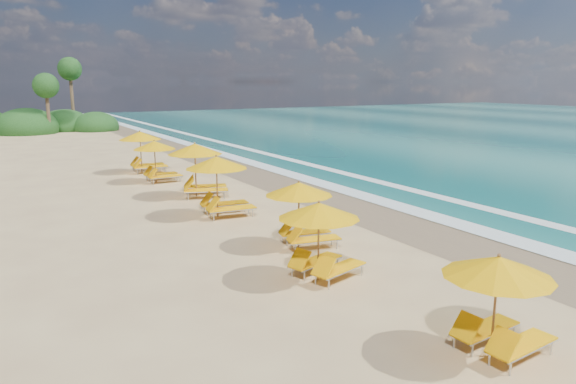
{
  "coord_description": "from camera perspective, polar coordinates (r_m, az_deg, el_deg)",
  "views": [
    {
      "loc": [
        -9.99,
        -17.33,
        5.39
      ],
      "look_at": [
        0.0,
        0.0,
        1.2
      ],
      "focal_mm": 32.87,
      "sensor_mm": 36.0,
      "label": 1
    }
  ],
  "objects": [
    {
      "name": "ground",
      "position": [
        20.71,
        0.0,
        -3.25
      ],
      "size": [
        160.0,
        160.0,
        0.0
      ],
      "primitive_type": "plane",
      "color": "#D0B77A",
      "rests_on": "ground"
    },
    {
      "name": "station_6",
      "position": [
        29.61,
        -13.85,
        3.55
      ],
      "size": [
        2.49,
        2.29,
        2.32
      ],
      "rotation": [
        0.0,
        0.0,
        -0.0
      ],
      "color": "olive",
      "rests_on": "ground"
    },
    {
      "name": "wet_sand",
      "position": [
        22.91,
        8.7,
        -1.9
      ],
      "size": [
        4.0,
        160.0,
        0.01
      ],
      "primitive_type": "cube",
      "color": "#8A7052",
      "rests_on": "ground"
    },
    {
      "name": "station_5",
      "position": [
        25.36,
        -9.53,
        2.78
      ],
      "size": [
        3.35,
        3.28,
        2.62
      ],
      "rotation": [
        0.0,
        0.0,
        -0.33
      ],
      "color": "olive",
      "rests_on": "ground"
    },
    {
      "name": "station_7",
      "position": [
        33.03,
        -15.31,
        4.53
      ],
      "size": [
        2.87,
        2.68,
        2.55
      ],
      "rotation": [
        0.0,
        0.0,
        -0.07
      ],
      "color": "olive",
      "rests_on": "ground"
    },
    {
      "name": "surf_foam",
      "position": [
        24.65,
        13.62,
        -1.07
      ],
      "size": [
        4.0,
        160.0,
        0.01
      ],
      "color": "white",
      "rests_on": "ground"
    },
    {
      "name": "station_4",
      "position": [
        21.52,
        -7.2,
        1.11
      ],
      "size": [
        2.92,
        2.75,
        2.53
      ],
      "rotation": [
        0.0,
        0.0,
        -0.11
      ],
      "color": "olive",
      "rests_on": "ground"
    },
    {
      "name": "station_3",
      "position": [
        17.39,
        1.71,
        -1.92
      ],
      "size": [
        2.72,
        2.6,
        2.25
      ],
      "rotation": [
        0.0,
        0.0,
        -0.2
      ],
      "color": "olive",
      "rests_on": "ground"
    },
    {
      "name": "station_2",
      "position": [
        14.56,
        3.77,
        -4.63
      ],
      "size": [
        2.84,
        2.76,
        2.27
      ],
      "rotation": [
        0.0,
        0.0,
        0.28
      ],
      "color": "olive",
      "rests_on": "ground"
    },
    {
      "name": "station_1",
      "position": [
        11.4,
        22.0,
        -10.57
      ],
      "size": [
        2.44,
        2.28,
        2.17
      ],
      "rotation": [
        0.0,
        0.0,
        0.07
      ],
      "color": "olive",
      "rests_on": "ground"
    }
  ]
}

